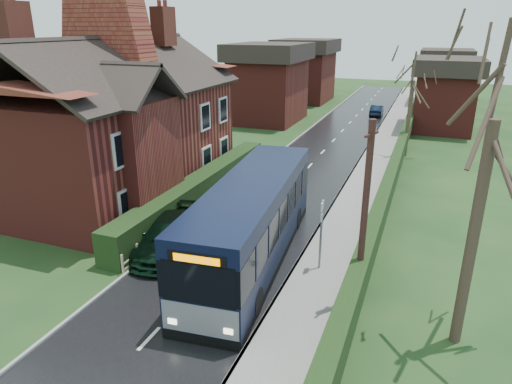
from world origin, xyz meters
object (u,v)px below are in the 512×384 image
at_px(car_green, 170,235).
at_px(bus_stop_sign, 321,226).
at_px(bus, 252,222).
at_px(telegraph_pole, 364,218).
at_px(brick_house, 117,119).
at_px(car_silver, 196,224).

relative_size(car_green, bus_stop_sign, 1.68).
bearing_deg(bus_stop_sign, bus, 176.20).
bearing_deg(telegraph_pole, brick_house, 173.98).
relative_size(car_silver, telegraph_pole, 0.64).
height_order(car_silver, bus_stop_sign, bus_stop_sign).
bearing_deg(bus, car_green, -177.44).
distance_m(car_silver, car_green, 1.61).
xyz_separation_m(bus, telegraph_pole, (4.65, -1.70, 1.62)).
height_order(car_silver, telegraph_pole, telegraph_pole).
distance_m(brick_house, car_silver, 8.52).
xyz_separation_m(bus, car_silver, (-3.18, 1.04, -1.01)).
distance_m(car_green, telegraph_pole, 8.76).
height_order(car_silver, car_green, car_green).
distance_m(brick_house, bus, 11.31).
distance_m(bus, car_green, 3.80).
bearing_deg(bus_stop_sign, car_silver, 164.88).
bearing_deg(bus_stop_sign, car_green, 179.02).
distance_m(car_green, bus_stop_sign, 6.63).
bearing_deg(car_green, bus, -3.47).
bearing_deg(brick_house, bus, -25.97).
xyz_separation_m(car_green, telegraph_pole, (8.28, -1.20, 2.61)).
distance_m(brick_house, bus_stop_sign, 13.77).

